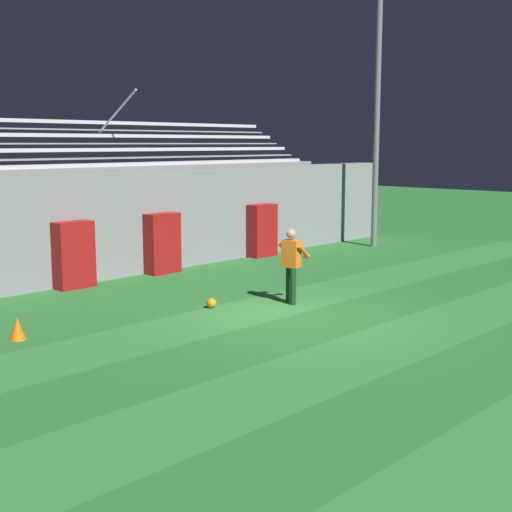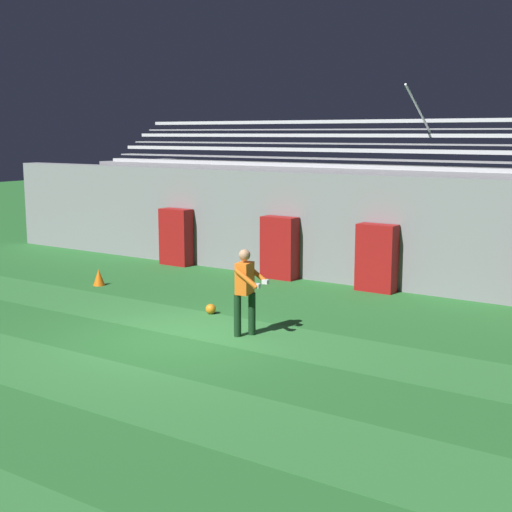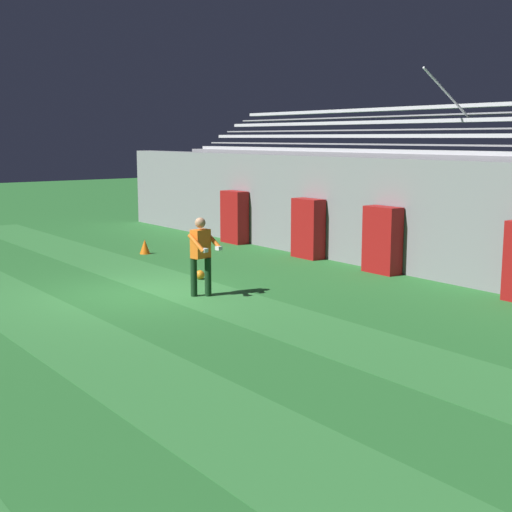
{
  "view_description": "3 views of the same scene",
  "coord_description": "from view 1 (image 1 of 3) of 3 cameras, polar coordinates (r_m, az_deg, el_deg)",
  "views": [
    {
      "loc": [
        -10.89,
        -9.11,
        3.53
      ],
      "look_at": [
        0.31,
        1.42,
        1.09
      ],
      "focal_mm": 50.0,
      "sensor_mm": 36.0,
      "label": 1
    },
    {
      "loc": [
        8.47,
        -9.82,
        3.81
      ],
      "look_at": [
        0.4,
        2.17,
        1.32
      ],
      "focal_mm": 50.0,
      "sensor_mm": 36.0,
      "label": 2
    },
    {
      "loc": [
        13.44,
        -6.87,
        3.31
      ],
      "look_at": [
        1.13,
        2.28,
        0.75
      ],
      "focal_mm": 50.0,
      "sensor_mm": 36.0,
      "label": 3
    }
  ],
  "objects": [
    {
      "name": "floodlight_pole",
      "position": [
        24.86,
        9.73,
        13.97
      ],
      "size": [
        0.9,
        0.36,
        9.25
      ],
      "color": "slate",
      "rests_on": "ground"
    },
    {
      "name": "ground_plane",
      "position": [
        14.63,
        3.24,
        -4.97
      ],
      "size": [
        80.0,
        80.0,
        0.0
      ],
      "primitive_type": "plane",
      "color": "#286B2D"
    },
    {
      "name": "padding_pillar_far_right",
      "position": [
        22.36,
        0.51,
        2.05
      ],
      "size": [
        0.97,
        0.44,
        1.65
      ],
      "primitive_type": "cube",
      "color": "maroon",
      "rests_on": "ground"
    },
    {
      "name": "soccer_ball",
      "position": [
        15.47,
        -3.6,
        -3.78
      ],
      "size": [
        0.22,
        0.22,
        0.22
      ],
      "primitive_type": "sphere",
      "color": "orange",
      "rests_on": "ground"
    },
    {
      "name": "turf_stripe_mid",
      "position": [
        13.25,
        11.44,
        -6.62
      ],
      "size": [
        28.0,
        1.78,
        0.01
      ],
      "primitive_type": "cube",
      "color": "#337A38",
      "rests_on": "ground"
    },
    {
      "name": "traffic_cone",
      "position": [
        13.68,
        -18.54,
        -5.52
      ],
      "size": [
        0.3,
        0.3,
        0.42
      ],
      "primitive_type": "cone",
      "color": "orange",
      "rests_on": "ground"
    },
    {
      "name": "bleacher_stand",
      "position": [
        20.8,
        -14.96,
        3.1
      ],
      "size": [
        18.0,
        3.35,
        5.03
      ],
      "color": "gray",
      "rests_on": "ground"
    },
    {
      "name": "padding_pillar_gate_left",
      "position": [
        18.01,
        -14.35,
        0.08
      ],
      "size": [
        0.97,
        0.44,
        1.65
      ],
      "primitive_type": "cube",
      "color": "maroon",
      "rests_on": "ground"
    },
    {
      "name": "goalkeeper",
      "position": [
        15.78,
        2.85,
        -0.4
      ],
      "size": [
        0.59,
        0.65,
        1.67
      ],
      "color": "#143319",
      "rests_on": "ground"
    },
    {
      "name": "padding_pillar_gate_right",
      "position": [
        19.63,
        -7.48,
        1.0
      ],
      "size": [
        0.97,
        0.44,
        1.65
      ],
      "primitive_type": "cube",
      "color": "maroon",
      "rests_on": "ground"
    },
    {
      "name": "back_wall",
      "position": [
        19.15,
        -11.79,
        2.43
      ],
      "size": [
        24.0,
        0.6,
        2.8
      ],
      "primitive_type": "cube",
      "color": "gray",
      "rests_on": "ground"
    },
    {
      "name": "turf_stripe_far",
      "position": [
        15.34,
        0.08,
        -4.28
      ],
      "size": [
        28.0,
        1.78,
        0.01
      ],
      "primitive_type": "cube",
      "color": "#337A38",
      "rests_on": "ground"
    }
  ]
}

